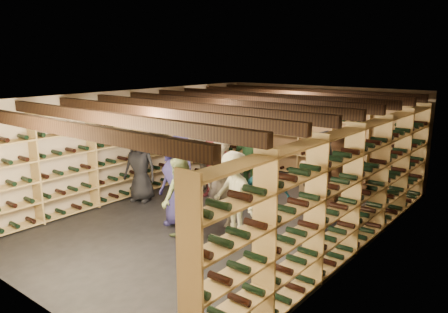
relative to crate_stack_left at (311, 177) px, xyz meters
name	(u,v)px	position (x,y,z in m)	size (l,w,h in m)	color
ground	(225,217)	(-0.49, -2.65, -0.34)	(8.00, 8.00, 0.00)	black
walls	(225,158)	(-0.49, -2.65, 0.86)	(5.52, 8.02, 2.40)	#C2AF97
ceiling	(226,96)	(-0.49, -2.65, 2.06)	(5.50, 8.00, 0.01)	beige
ceiling_joists	(225,104)	(-0.49, -2.65, 1.92)	(5.40, 7.12, 0.18)	black
wine_rack_left	(139,148)	(-3.06, -2.65, 0.74)	(0.32, 7.50, 2.15)	#A78A51
wine_rack_right	(352,189)	(2.08, -2.65, 0.74)	(0.32, 7.50, 2.15)	#A78A51
wine_rack_back	(317,137)	(-0.49, 1.18, 0.73)	(4.70, 0.30, 2.15)	#A78A51
crate_stack_left	(311,177)	(0.00, 0.00, 0.00)	(0.58, 0.46, 0.68)	tan
crate_stack_right	(275,182)	(-0.77, -0.40, -0.17)	(0.59, 0.50, 0.34)	tan
crate_loose	(344,190)	(0.71, 0.32, -0.25)	(0.50, 0.33, 0.17)	tan
person_0	(140,167)	(-2.60, -3.02, 0.42)	(0.75, 0.49, 1.53)	black
person_1	(181,166)	(-1.80, -2.55, 0.48)	(0.60, 0.39, 1.64)	black
person_2	(180,202)	(-0.27, -4.14, 0.42)	(0.74, 0.57, 1.52)	#505E38
person_3	(234,194)	(0.19, -3.26, 0.43)	(0.99, 0.57, 1.53)	beige
person_4	(265,196)	(0.66, -2.97, 0.41)	(0.87, 0.36, 1.49)	#1C6682
person_5	(214,163)	(-1.52, -1.77, 0.43)	(1.43, 0.46, 1.54)	maroon
person_6	(179,181)	(-0.91, -3.54, 0.53)	(0.85, 0.56, 1.75)	#221F4F
person_7	(222,181)	(-0.30, -3.01, 0.51)	(0.62, 0.41, 1.70)	gray
person_8	(341,188)	(1.69, -2.15, 0.55)	(0.86, 0.67, 1.78)	#4B2F1D
person_9	(206,151)	(-2.01, -1.51, 0.61)	(1.22, 0.70, 1.89)	#A4A395
person_10	(249,161)	(-0.87, -1.35, 0.50)	(0.99, 0.41, 1.69)	#244E28
person_12	(324,174)	(0.98, -1.35, 0.53)	(0.85, 0.55, 1.73)	#303035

